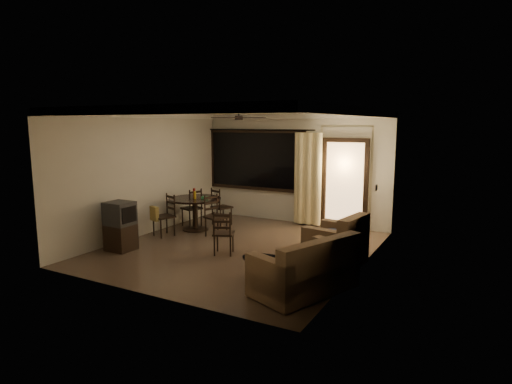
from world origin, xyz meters
The scene contains 12 objects.
ground centered at (0.00, 0.00, 0.00)m, with size 5.50×5.50×0.00m, color #7F6651.
room_shell centered at (0.59, 1.77, 1.83)m, with size 5.50×6.70×5.50m.
dining_table centered at (-1.72, 0.82, 0.61)m, with size 1.24×1.24×1.00m.
dining_chair_west centered at (-2.04, 1.10, 0.28)m, with size 0.54×0.54×0.95m.
dining_chair_east centered at (-0.94, 0.53, 0.28)m, with size 0.54×0.54×0.95m.
dining_chair_south centered at (-2.02, 0.01, 0.31)m, with size 0.54×0.57×0.95m.
dining_chair_north centered at (-1.46, 1.56, 0.28)m, with size 0.54×0.54×0.95m.
tv_cabinet centered at (-2.05, -1.26, 0.50)m, with size 0.53×0.47×0.99m.
sofa centered at (2.11, -1.56, 0.34)m, with size 1.39×1.81×0.86m.
armchair centered at (2.11, -0.06, 0.38)m, with size 1.04×1.04×0.91m.
coffee_table centered at (1.33, -1.38, 0.25)m, with size 0.85×0.51×0.37m.
side_chair centered at (-0.06, -0.50, 0.26)m, with size 0.51×0.51×0.88m.
Camera 1 is at (4.37, -7.32, 2.53)m, focal length 30.00 mm.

